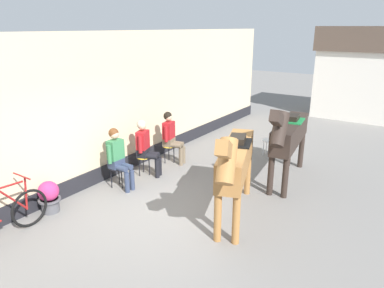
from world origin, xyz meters
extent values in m
plane|color=slate|center=(0.00, 3.00, 0.00)|extent=(40.00, 40.00, 0.00)
cube|color=#CCB793|center=(-2.55, 1.50, 1.70)|extent=(0.30, 14.00, 3.40)
cube|color=black|center=(-2.53, 1.50, 0.18)|extent=(0.34, 14.00, 0.36)
cube|color=silver|center=(1.40, 10.65, 1.30)|extent=(3.20, 2.40, 2.60)
cube|color=brown|center=(1.40, 10.65, 3.05)|extent=(3.40, 2.60, 0.90)
cylinder|color=black|center=(-1.84, 0.30, 0.46)|extent=(0.34, 0.34, 0.03)
cylinder|color=black|center=(-1.70, 0.30, 0.22)|extent=(0.02, 0.02, 0.45)
cylinder|color=black|center=(-1.91, 0.42, 0.22)|extent=(0.02, 0.02, 0.45)
cylinder|color=black|center=(-1.91, 0.18, 0.22)|extent=(0.02, 0.02, 0.45)
cube|color=#2D3851|center=(-1.84, 0.30, 0.58)|extent=(0.24, 0.32, 0.20)
cube|color=#337247|center=(-1.84, 0.30, 0.90)|extent=(0.22, 0.34, 0.44)
sphere|color=tan|center=(-1.84, 0.30, 1.25)|extent=(0.20, 0.20, 0.20)
sphere|color=#593319|center=(-1.86, 0.30, 1.28)|extent=(0.22, 0.22, 0.22)
cylinder|color=#2D3851|center=(-1.65, 0.38, 0.53)|extent=(0.38, 0.13, 0.13)
cylinder|color=#2D3851|center=(-1.46, 0.38, 0.23)|extent=(0.11, 0.11, 0.46)
cylinder|color=#2D3851|center=(-1.65, 0.22, 0.53)|extent=(0.38, 0.13, 0.13)
cylinder|color=#2D3851|center=(-1.46, 0.22, 0.23)|extent=(0.11, 0.11, 0.46)
cylinder|color=#337247|center=(-1.82, 0.50, 0.85)|extent=(0.09, 0.09, 0.42)
cylinder|color=#337247|center=(-1.82, 0.10, 0.85)|extent=(0.09, 0.09, 0.42)
cylinder|color=gold|center=(-1.81, 1.17, 0.46)|extent=(0.34, 0.34, 0.03)
cylinder|color=black|center=(-1.68, 1.22, 0.22)|extent=(0.02, 0.02, 0.45)
cylinder|color=black|center=(-1.91, 1.27, 0.22)|extent=(0.02, 0.02, 0.45)
cylinder|color=black|center=(-1.84, 1.04, 0.22)|extent=(0.02, 0.02, 0.45)
cube|color=black|center=(-1.81, 1.17, 0.58)|extent=(0.33, 0.38, 0.20)
cube|color=maroon|center=(-1.81, 1.17, 0.90)|extent=(0.31, 0.39, 0.44)
sphere|color=tan|center=(-1.81, 1.17, 1.25)|extent=(0.20, 0.20, 0.20)
sphere|color=#B2A38E|center=(-1.83, 1.17, 1.28)|extent=(0.22, 0.22, 0.22)
cylinder|color=black|center=(-1.65, 1.31, 0.53)|extent=(0.40, 0.24, 0.13)
cylinder|color=black|center=(-1.47, 1.37, 0.23)|extent=(0.11, 0.11, 0.46)
cylinder|color=black|center=(-1.61, 1.16, 0.53)|extent=(0.40, 0.24, 0.13)
cylinder|color=black|center=(-1.42, 1.21, 0.23)|extent=(0.11, 0.11, 0.46)
cylinder|color=maroon|center=(-1.85, 1.37, 0.85)|extent=(0.09, 0.09, 0.42)
cylinder|color=maroon|center=(-1.73, 0.99, 0.85)|extent=(0.09, 0.09, 0.42)
cylinder|color=gold|center=(-1.81, 2.20, 0.46)|extent=(0.34, 0.34, 0.03)
cylinder|color=black|center=(-1.67, 2.22, 0.22)|extent=(0.02, 0.02, 0.45)
cylinder|color=black|center=(-1.90, 2.30, 0.22)|extent=(0.02, 0.02, 0.45)
cylinder|color=black|center=(-1.85, 2.06, 0.22)|extent=(0.02, 0.02, 0.45)
cube|color=brown|center=(-1.81, 2.20, 0.58)|extent=(0.30, 0.36, 0.20)
cube|color=maroon|center=(-1.81, 2.20, 0.90)|extent=(0.28, 0.38, 0.44)
sphere|color=tan|center=(-1.81, 2.20, 1.25)|extent=(0.20, 0.20, 0.20)
sphere|color=black|center=(-1.83, 2.19, 1.28)|extent=(0.22, 0.22, 0.22)
cylinder|color=brown|center=(-1.64, 2.31, 0.53)|extent=(0.40, 0.20, 0.13)
cylinder|color=brown|center=(-1.45, 2.35, 0.23)|extent=(0.11, 0.11, 0.46)
cylinder|color=brown|center=(-1.61, 2.16, 0.53)|extent=(0.40, 0.20, 0.13)
cylinder|color=brown|center=(-1.42, 2.19, 0.23)|extent=(0.11, 0.11, 0.46)
cylinder|color=maroon|center=(-1.83, 2.40, 0.85)|extent=(0.09, 0.09, 0.42)
cylinder|color=maroon|center=(-1.75, 2.00, 0.85)|extent=(0.09, 0.09, 0.42)
cube|color=#9E6B38|center=(0.94, 0.68, 1.16)|extent=(1.16, 2.22, 0.52)
cylinder|color=#9E6B38|center=(1.42, -0.19, 0.45)|extent=(0.13, 0.13, 0.90)
cylinder|color=#9E6B38|center=(1.12, -0.29, 0.45)|extent=(0.13, 0.13, 0.90)
cylinder|color=#9E6B38|center=(0.76, 1.64, 0.45)|extent=(0.13, 0.13, 0.90)
cylinder|color=#9E6B38|center=(0.47, 1.53, 0.45)|extent=(0.13, 0.13, 0.90)
cylinder|color=#9E6B38|center=(1.35, -0.45, 1.55)|extent=(0.48, 0.69, 0.73)
cube|color=#9E6B38|center=(1.46, -0.77, 1.86)|extent=(0.35, 0.56, 0.40)
cube|color=black|center=(1.34, -0.43, 1.69)|extent=(0.25, 0.61, 0.48)
cylinder|color=black|center=(0.55, 1.75, 0.89)|extent=(0.13, 0.13, 0.65)
cube|color=black|center=(0.90, 0.78, 1.44)|extent=(0.67, 0.73, 0.03)
cube|color=black|center=(0.90, 0.78, 1.51)|extent=(0.41, 0.51, 0.12)
cube|color=#2D231E|center=(1.20, 2.86, 1.16)|extent=(0.74, 2.24, 0.52)
cylinder|color=#2D231E|center=(1.49, 1.91, 0.45)|extent=(0.13, 0.13, 0.90)
cylinder|color=#2D231E|center=(1.19, 1.87, 0.45)|extent=(0.13, 0.13, 0.90)
cylinder|color=#2D231E|center=(1.22, 3.84, 0.45)|extent=(0.13, 0.13, 0.90)
cylinder|color=#2D231E|center=(0.92, 3.79, 0.45)|extent=(0.13, 0.13, 0.90)
cylinder|color=#2D231E|center=(1.37, 1.67, 1.55)|extent=(0.37, 0.66, 0.73)
cube|color=#2D231E|center=(1.42, 1.34, 1.86)|extent=(0.25, 0.55, 0.40)
cube|color=black|center=(1.37, 1.69, 1.69)|extent=(0.13, 0.63, 0.48)
cylinder|color=black|center=(1.04, 3.99, 0.89)|extent=(0.11, 0.11, 0.65)
cube|color=#197238|center=(1.19, 2.96, 1.44)|extent=(0.58, 0.66, 0.03)
cube|color=black|center=(1.19, 2.96, 1.51)|extent=(0.34, 0.47, 0.12)
cylinder|color=#4C4C51|center=(-2.12, -1.26, 0.14)|extent=(0.34, 0.34, 0.28)
cylinder|color=#4C4C51|center=(-2.12, -1.26, 0.26)|extent=(0.43, 0.43, 0.04)
sphere|color=#B22D66|center=(-2.12, -1.26, 0.44)|extent=(0.40, 0.40, 0.40)
torus|color=black|center=(-1.95, -1.78, 0.36)|extent=(0.05, 0.71, 0.71)
cylinder|color=maroon|center=(-1.95, -2.07, 0.67)|extent=(0.04, 0.50, 0.60)
cylinder|color=maroon|center=(-1.95, -2.23, 0.93)|extent=(0.04, 0.80, 0.09)
cylinder|color=maroon|center=(-1.95, -1.81, 0.66)|extent=(0.04, 0.09, 0.60)
cylinder|color=maroon|center=(-1.95, -1.83, 1.01)|extent=(0.50, 0.03, 0.03)
cylinder|color=white|center=(0.16, 4.18, 0.45)|extent=(0.32, 0.32, 0.03)
cylinder|color=silver|center=(0.29, 4.18, 0.22)|extent=(0.02, 0.02, 0.43)
cylinder|color=silver|center=(0.10, 4.29, 0.22)|extent=(0.02, 0.02, 0.43)
cylinder|color=silver|center=(0.10, 4.06, 0.22)|extent=(0.02, 0.02, 0.43)
camera|label=1|loc=(3.71, -4.91, 3.49)|focal=33.27mm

